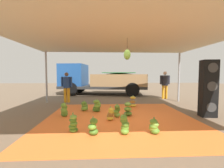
{
  "coord_description": "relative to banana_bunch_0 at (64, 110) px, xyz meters",
  "views": [
    {
      "loc": [
        -0.55,
        -5.36,
        1.58
      ],
      "look_at": [
        -0.18,
        2.15,
        1.11
      ],
      "focal_mm": 24.34,
      "sensor_mm": 36.0,
      "label": 1
    }
  ],
  "objects": [
    {
      "name": "banana_bunch_9",
      "position": [
        0.66,
        -1.57,
        -0.02
      ],
      "size": [
        0.31,
        0.3,
        0.54
      ],
      "color": "#477523",
      "rests_on": "tarp_orange"
    },
    {
      "name": "banana_bunch_5",
      "position": [
        1.71,
        -0.54,
        -0.04
      ],
      "size": [
        0.32,
        0.33,
        0.48
      ],
      "color": "gold",
      "rests_on": "tarp_orange"
    },
    {
      "name": "worker_1",
      "position": [
        5.45,
        4.03,
        0.79
      ],
      "size": [
        0.65,
        0.4,
        1.79
      ],
      "color": "orange",
      "rests_on": "ground"
    },
    {
      "name": "banana_bunch_7",
      "position": [
        2.4,
        0.0,
        -0.01
      ],
      "size": [
        0.39,
        0.41,
        0.56
      ],
      "color": "#477523",
      "rests_on": "tarp_orange"
    },
    {
      "name": "speaker_stack",
      "position": [
        5.37,
        -0.23,
        0.81
      ],
      "size": [
        0.59,
        0.47,
        2.12
      ],
      "color": "black",
      "rests_on": "ground"
    },
    {
      "name": "banana_bunch_4",
      "position": [
        1.21,
        -1.81,
        -0.03
      ],
      "size": [
        0.35,
        0.36,
        0.49
      ],
      "color": "#477523",
      "rests_on": "tarp_orange"
    },
    {
      "name": "banana_bunch_3",
      "position": [
        2.82,
        -1.79,
        -0.05
      ],
      "size": [
        0.36,
        0.34,
        0.44
      ],
      "color": "#518428",
      "rests_on": "tarp_orange"
    },
    {
      "name": "banana_bunch_6",
      "position": [
        1.18,
        0.68,
        -0.01
      ],
      "size": [
        0.44,
        0.44,
        0.55
      ],
      "color": "#477523",
      "rests_on": "tarp_orange"
    },
    {
      "name": "tarp_orange",
      "position": [
        2.06,
        -0.32,
        -0.25
      ],
      "size": [
        5.29,
        5.2,
        0.01
      ],
      "primitive_type": "cube",
      "color": "orange",
      "rests_on": "ground"
    },
    {
      "name": "banana_bunch_8",
      "position": [
        2.89,
        1.58,
        -0.01
      ],
      "size": [
        0.46,
        0.47,
        0.57
      ],
      "color": "gold",
      "rests_on": "tarp_orange"
    },
    {
      "name": "ground_plane",
      "position": [
        2.06,
        2.68,
        -0.25
      ],
      "size": [
        40.0,
        40.0,
        0.0
      ],
      "primitive_type": "plane",
      "color": "brown"
    },
    {
      "name": "tent_canopy",
      "position": [
        2.06,
        -0.4,
        2.58
      ],
      "size": [
        8.0,
        7.0,
        2.92
      ],
      "color": "#9EA0A5",
      "rests_on": "ground"
    },
    {
      "name": "banana_bunch_10",
      "position": [
        1.96,
        -0.18,
        -0.02
      ],
      "size": [
        0.31,
        0.3,
        0.51
      ],
      "color": "#75A83D",
      "rests_on": "tarp_orange"
    },
    {
      "name": "banana_bunch_0",
      "position": [
        0.0,
        0.0,
        0.0
      ],
      "size": [
        0.35,
        0.35,
        0.55
      ],
      "color": "#477523",
      "rests_on": "tarp_orange"
    },
    {
      "name": "cargo_truck_main",
      "position": [
        1.1,
        6.5,
        0.94
      ],
      "size": [
        6.91,
        3.3,
        2.4
      ],
      "color": "#2D2D2D",
      "rests_on": "ground"
    },
    {
      "name": "banana_bunch_2",
      "position": [
        0.63,
        0.92,
        -0.05
      ],
      "size": [
        0.38,
        0.39,
        0.44
      ],
      "color": "#60932D",
      "rests_on": "tarp_orange"
    },
    {
      "name": "worker_0",
      "position": [
        -0.63,
        3.0,
        0.74
      ],
      "size": [
        0.62,
        0.38,
        1.7
      ],
      "color": "orange",
      "rests_on": "ground"
    },
    {
      "name": "banana_bunch_1",
      "position": [
        2.04,
        -1.77,
        0.0
      ],
      "size": [
        0.31,
        0.31,
        0.56
      ],
      "color": "#60932D",
      "rests_on": "tarp_orange"
    }
  ]
}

